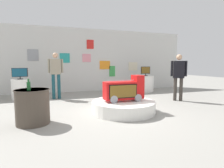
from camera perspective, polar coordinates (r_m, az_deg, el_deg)
The scene contains 12 objects.
ground_plane at distance 5.01m, azimuth 1.41°, elevation -9.01°, with size 30.00×30.00×0.00m, color gray.
back_wall_display at distance 9.00m, azimuth -8.16°, elevation 7.37°, with size 10.52×0.13×3.03m.
main_display_pedestal at distance 5.04m, azimuth 3.61°, elevation -7.09°, with size 1.74×1.74×0.31m, color white.
novelty_firetruck_tv at distance 4.96m, azimuth 3.91°, elevation -2.05°, with size 1.10×0.43×0.70m.
display_pedestal_left_rear at distance 7.60m, azimuth -26.76°, elevation -1.53°, with size 0.64×0.64×0.77m, color white.
tv_on_left_rear at distance 7.54m, azimuth -27.00°, elevation 3.08°, with size 0.53×0.20×0.42m.
display_pedestal_center_rear at distance 8.99m, azimuth 10.41°, elevation 0.11°, with size 0.80×0.80×0.77m, color white.
tv_on_center_rear at distance 8.94m, azimuth 10.50°, elevation 4.11°, with size 0.50×0.21×0.45m.
side_table_round at distance 4.37m, azimuth -23.68°, elevation -6.47°, with size 0.74×0.74×0.77m.
bottle_on_side_table at distance 4.17m, azimuth -24.74°, elevation -0.51°, with size 0.08×0.08×0.24m.
shopper_browsing_near_truck at distance 7.20m, azimuth -17.26°, elevation 3.65°, with size 0.56×0.20×1.75m.
shopper_browsing_rear at distance 6.94m, azimuth 20.22°, elevation 3.02°, with size 0.47×0.38×1.67m.
Camera 1 is at (-1.67, -4.54, 1.31)m, focal length 29.07 mm.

